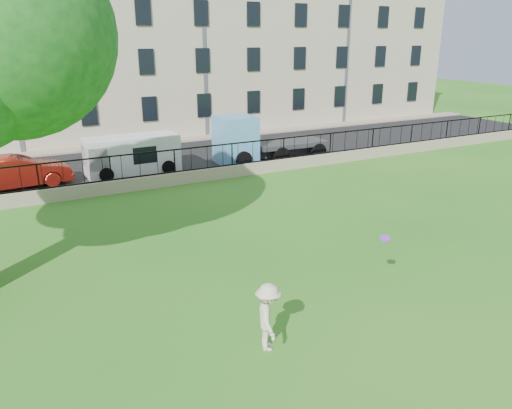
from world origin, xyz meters
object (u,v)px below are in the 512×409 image
man (268,317)px  red_sedan (19,172)px  frisbee (385,238)px  white_van (132,155)px  blue_truck (270,137)px

man → red_sedan: man is taller
frisbee → red_sedan: bearing=116.5°
frisbee → red_sedan: frisbee is taller
white_van → frisbee: bearing=-82.0°
man → white_van: 16.63m
frisbee → blue_truck: 16.31m
red_sedan → white_van: size_ratio=1.00×
red_sedan → white_van: (5.36, 0.09, 0.21)m
man → red_sedan: (-4.13, 16.48, -0.05)m
blue_truck → frisbee: bearing=-106.7°
man → frisbee: size_ratio=5.97×
man → blue_truck: (9.00, 16.03, 0.51)m
white_van → blue_truck: (7.76, -0.55, 0.34)m
white_van → blue_truck: size_ratio=0.74×
man → blue_truck: blue_truck is taller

